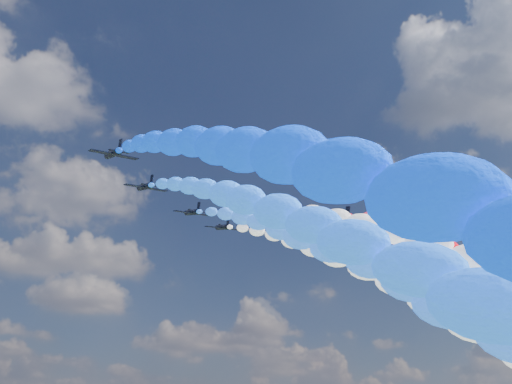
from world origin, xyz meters
name	(u,v)px	position (x,y,z in m)	size (l,w,h in m)	color
jet_0	(113,154)	(-33.13, -8.22, 97.27)	(8.41, 11.28, 2.48)	black
trail_0	(231,180)	(-33.13, -62.01, 73.48)	(5.89, 104.23, 51.03)	#083BE5
jet_1	(145,187)	(-23.55, 5.50, 97.27)	(8.41, 11.28, 2.48)	black
trail_1	(261,232)	(-23.55, -48.30, 73.48)	(5.89, 104.23, 51.03)	blue
jet_2	(192,212)	(-9.60, 16.90, 97.27)	(8.41, 11.28, 2.48)	black
trail_2	(317,265)	(-9.60, -36.89, 73.48)	(5.89, 104.23, 51.03)	#276BFF
jet_3	(250,209)	(1.08, 9.49, 97.27)	(8.41, 11.28, 2.48)	black
trail_3	(413,261)	(1.08, -44.30, 73.48)	(5.89, 104.23, 51.03)	white
jet_4	(222,227)	(0.71, 24.60, 97.27)	(8.41, 11.28, 2.48)	black
trail_4	(350,282)	(0.71, -29.19, 73.48)	(5.89, 104.23, 51.03)	white
jet_5	(288,221)	(12.61, 13.54, 97.27)	(8.41, 11.28, 2.48)	black
trail_5	(460,275)	(12.61, -40.25, 73.48)	(5.89, 104.23, 51.03)	red
jet_6	(338,216)	(21.16, 5.76, 97.27)	(8.41, 11.28, 2.48)	black
jet_7	(419,207)	(33.45, -7.37, 97.27)	(8.41, 11.28, 2.48)	black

